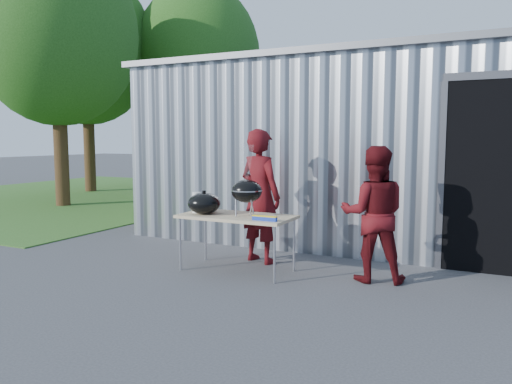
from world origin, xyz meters
The scene contains 14 objects.
ground centered at (0.00, 0.00, 0.00)m, with size 80.00×80.00×0.00m, color #3B3B3E.
building centered at (0.92, 4.59, 1.54)m, with size 8.20×6.20×3.10m.
grass_patch centered at (-9.00, 6.00, 0.01)m, with size 10.00×12.00×0.02m, color #2D591E.
tree_left centered at (-7.50, 4.00, 4.42)m, with size 4.09×4.09×6.78m.
tree_mid centered at (-9.50, 7.00, 4.69)m, with size 4.34×4.34×7.20m.
tree_far centered at (-6.50, 9.00, 4.47)m, with size 4.15×4.15×6.87m.
folding_table centered at (-0.33, 0.36, 0.71)m, with size 1.50×0.75×0.75m.
kettle_grill centered at (-0.17, 0.33, 1.18)m, with size 0.41×0.41×0.93m.
grill_lid centered at (-0.77, 0.26, 0.89)m, with size 0.44×0.44×0.32m.
paper_towels centered at (-0.92, 0.31, 0.89)m, with size 0.12×0.12×0.28m, color white.
white_tub centered at (-0.88, 0.53, 0.80)m, with size 0.20×0.15×0.10m, color white.
foil_box centered at (0.20, 0.11, 0.78)m, with size 0.32×0.05×0.06m.
person_cook centered at (-0.27, 0.94, 0.94)m, with size 0.69×0.45×1.89m, color #500C10.
person_bystander centered at (1.40, 0.70, 0.83)m, with size 0.81×0.63×1.67m, color #500C10.
Camera 1 is at (2.79, -5.35, 1.75)m, focal length 35.00 mm.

